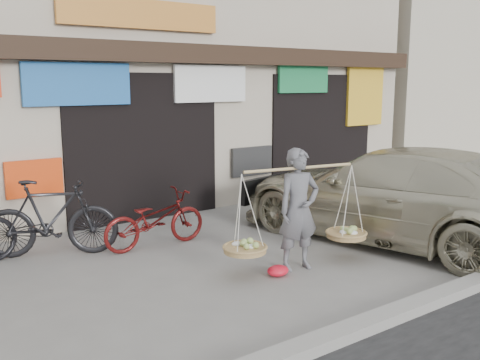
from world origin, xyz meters
TOP-DOWN VIEW (x-y plane):
  - ground at (0.00, 0.00)m, footprint 70.00×70.00m
  - kerb at (0.00, -2.00)m, footprint 70.00×0.25m
  - shophouse_block at (-0.00, 6.42)m, footprint 14.00×6.32m
  - neighbor_east at (13.50, 7.00)m, footprint 12.00×7.00m
  - street_vendor at (0.50, -0.18)m, footprint 2.14×0.85m
  - bike_1 at (-2.08, 2.33)m, footprint 1.96×1.29m
  - bike_2 at (-0.65, 1.84)m, footprint 1.68×0.59m
  - suv at (2.66, -0.04)m, footprint 3.25×5.58m
  - red_bag at (0.10, -0.25)m, footprint 0.31×0.25m

SIDE VIEW (x-z plane):
  - ground at x=0.00m, z-range 0.00..0.00m
  - kerb at x=0.00m, z-range 0.00..0.12m
  - red_bag at x=0.10m, z-range 0.00..0.14m
  - bike_2 at x=-0.65m, z-range 0.00..0.88m
  - bike_1 at x=-2.08m, z-range 0.00..1.15m
  - suv at x=2.66m, z-range 0.00..1.52m
  - street_vendor at x=0.50m, z-range -0.06..1.61m
  - neighbor_east at x=13.50m, z-range 0.00..6.40m
  - shophouse_block at x=0.00m, z-range -0.05..6.95m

